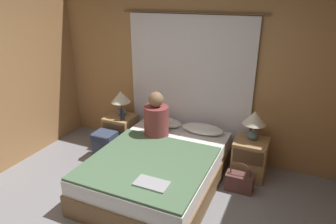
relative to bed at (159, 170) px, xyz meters
name	(u,v)px	position (x,y,z in m)	size (l,w,h in m)	color
wall_back	(190,72)	(0.00, 1.09, 1.02)	(4.37, 0.06, 2.50)	#A37547
curtain_panel	(188,87)	(0.00, 1.03, 0.81)	(2.06, 0.03, 2.09)	silver
bed	(159,170)	(0.00, 0.00, 0.00)	(1.44, 1.95, 0.47)	brown
nightstand_left	(121,131)	(-1.01, 0.72, 0.03)	(0.43, 0.44, 0.52)	#A87F51
nightstand_right	(250,158)	(1.01, 0.72, 0.03)	(0.43, 0.44, 0.52)	#A87F51
lamp_left	(121,99)	(-1.01, 0.76, 0.57)	(0.31, 0.31, 0.40)	slate
lamp_right	(254,120)	(1.01, 0.76, 0.57)	(0.31, 0.31, 0.40)	slate
pillow_left	(162,122)	(-0.32, 0.79, 0.30)	(0.60, 0.29, 0.12)	white
pillow_right	(203,129)	(0.32, 0.79, 0.30)	(0.60, 0.29, 0.12)	white
blanket_on_bed	(148,163)	(0.00, -0.27, 0.25)	(1.38, 1.36, 0.03)	#4C6B4C
person_left_in_bed	(156,118)	(-0.25, 0.45, 0.50)	(0.34, 0.34, 0.64)	brown
beer_bottle_on_left_stand	(122,114)	(-0.90, 0.60, 0.39)	(0.06, 0.06, 0.24)	black
laptop_on_bed	(152,184)	(0.24, -0.65, 0.28)	(0.36, 0.20, 0.02)	#9EA0A5
backpack_on_floor	(105,144)	(-1.04, 0.31, 0.00)	(0.32, 0.28, 0.41)	#333D56
handbag_on_floor	(239,181)	(0.97, 0.33, -0.11)	(0.34, 0.18, 0.39)	brown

